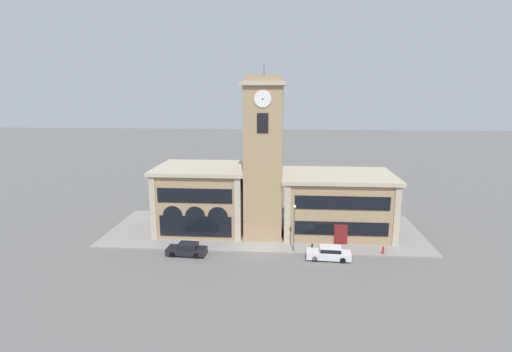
% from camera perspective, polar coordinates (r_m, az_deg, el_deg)
% --- Properties ---
extents(ground_plane, '(300.00, 300.00, 0.00)m').
position_cam_1_polar(ground_plane, '(45.13, 0.66, -10.96)').
color(ground_plane, '#605E5B').
extents(sidewalk_kerb, '(39.45, 14.34, 0.15)m').
position_cam_1_polar(sidewalk_kerb, '(51.77, 1.18, -7.80)').
color(sidewalk_kerb, gray).
rests_on(sidewalk_kerb, ground_plane).
extents(clock_tower, '(5.21, 5.21, 20.52)m').
position_cam_1_polar(clock_tower, '(47.54, 1.10, 2.42)').
color(clock_tower, '#9E7F5B').
rests_on(clock_tower, ground_plane).
extents(town_hall_left_wing, '(11.54, 9.98, 8.29)m').
position_cam_1_polar(town_hall_left_wing, '(52.04, -7.58, -3.08)').
color(town_hall_left_wing, '#9E7F5B').
rests_on(town_hall_left_wing, ground_plane).
extents(town_hall_right_wing, '(13.87, 9.98, 7.58)m').
position_cam_1_polar(town_hall_right_wing, '(51.46, 11.46, -3.80)').
color(town_hall_right_wing, '#9E7F5B').
rests_on(town_hall_right_wing, ground_plane).
extents(parked_car_near, '(4.39, 2.06, 1.36)m').
position_cam_1_polar(parked_car_near, '(45.02, -9.81, -10.23)').
color(parked_car_near, black).
rests_on(parked_car_near, ground_plane).
extents(parked_car_mid, '(4.77, 2.05, 1.44)m').
position_cam_1_polar(parked_car_mid, '(43.98, 10.41, -10.74)').
color(parked_car_mid, silver).
rests_on(parked_car_mid, ground_plane).
extents(street_lamp, '(0.36, 0.36, 5.33)m').
position_cam_1_polar(street_lamp, '(44.28, 5.49, -6.38)').
color(street_lamp, '#4C4C51').
rests_on(street_lamp, sidewalk_kerb).
extents(bollard, '(0.18, 0.18, 1.06)m').
position_cam_1_polar(bollard, '(45.14, 8.01, -10.16)').
color(bollard, black).
rests_on(bollard, sidewalk_kerb).
extents(fire_hydrant, '(0.22, 0.22, 0.87)m').
position_cam_1_polar(fire_hydrant, '(46.55, 17.70, -10.06)').
color(fire_hydrant, red).
rests_on(fire_hydrant, sidewalk_kerb).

